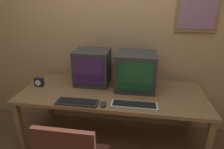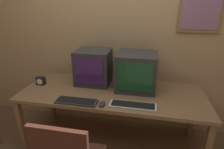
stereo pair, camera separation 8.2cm
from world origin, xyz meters
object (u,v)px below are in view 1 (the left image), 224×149
at_px(monitor_left, 92,67).
at_px(keyboard_side, 134,105).
at_px(monitor_right, 136,71).
at_px(keyboard_main, 77,102).
at_px(mouse_near_keyboard, 103,104).
at_px(desk_clock, 39,82).

height_order(monitor_left, keyboard_side, monitor_left).
bearing_deg(keyboard_side, monitor_right, 91.29).
height_order(keyboard_main, mouse_near_keyboard, mouse_near_keyboard).
bearing_deg(keyboard_side, desk_clock, 165.80).
distance_m(monitor_right, desk_clock, 1.16).
xyz_separation_m(monitor_left, keyboard_side, (0.53, -0.47, -0.20)).
distance_m(monitor_right, keyboard_main, 0.74).
bearing_deg(monitor_right, desk_clock, -173.54).
distance_m(keyboard_main, mouse_near_keyboard, 0.27).
height_order(monitor_right, mouse_near_keyboard, monitor_right).
relative_size(monitor_right, desk_clock, 4.38).
height_order(mouse_near_keyboard, desk_clock, desk_clock).
bearing_deg(keyboard_main, desk_clock, 150.97).
bearing_deg(mouse_near_keyboard, desk_clock, 158.99).
relative_size(keyboard_main, keyboard_side, 0.93).
bearing_deg(monitor_right, keyboard_side, -88.71).
xyz_separation_m(keyboard_side, desk_clock, (-1.15, 0.29, 0.04)).
bearing_deg(mouse_near_keyboard, keyboard_side, 6.81).
distance_m(monitor_left, keyboard_main, 0.54).
xyz_separation_m(mouse_near_keyboard, desk_clock, (-0.85, 0.33, 0.03)).
relative_size(monitor_left, keyboard_main, 0.99).
distance_m(monitor_left, monitor_right, 0.52).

